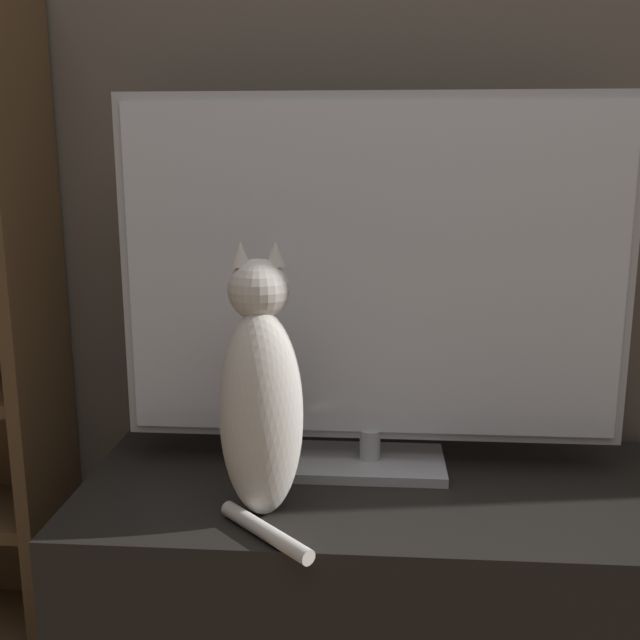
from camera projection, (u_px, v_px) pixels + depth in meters
name	position (u px, v px, depth m)	size (l,w,h in m)	color
wall_back	(392.00, 69.00, 1.63)	(4.80, 0.05, 2.60)	#60564C
tv_stand	(385.00, 590.00, 1.55)	(1.23, 0.55, 0.47)	black
tv	(372.00, 282.00, 1.51)	(1.03, 0.19, 0.77)	#B7B7BC
cat	(261.00, 399.00, 1.34)	(0.20, 0.28, 0.50)	silver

